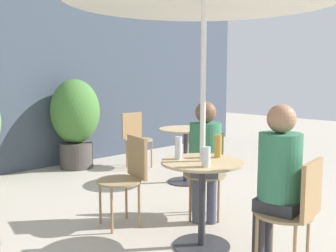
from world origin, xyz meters
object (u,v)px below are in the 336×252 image
object	(u,v)px
beer_glass_0	(218,146)
seated_person_1	(205,150)
potted_plant_1	(75,118)
beer_glass_1	(178,148)
cafe_table_far	(186,145)
bistro_chair_3	(136,134)
beer_glass_2	(206,157)
cafe_table_near	(202,188)
bistro_chair_5	(128,172)
seated_person_0	(278,172)
bistro_chair_0	(297,206)
bistro_chair_1	(205,165)

from	to	relation	value
beer_glass_0	seated_person_1	bearing A→B (deg)	53.12
seated_person_1	beer_glass_0	xyz separation A→B (m)	(-0.29, -0.39, 0.12)
potted_plant_1	beer_glass_1	bearing A→B (deg)	-105.61
beer_glass_0	cafe_table_far	bearing A→B (deg)	51.66
bistro_chair_3	beer_glass_0	distance (m)	2.95
beer_glass_2	bistro_chair_3	bearing A→B (deg)	60.07
cafe_table_near	cafe_table_far	size ratio (longest dim) A/B	1.00
bistro_chair_5	seated_person_1	bearing A→B (deg)	67.96
seated_person_0	seated_person_1	size ratio (longest dim) A/B	1.04
bistro_chair_5	bistro_chair_0	bearing A→B (deg)	20.95
bistro_chair_5	potted_plant_1	bearing A→B (deg)	172.33
bistro_chair_3	potted_plant_1	distance (m)	0.95
bistro_chair_0	bistro_chair_5	size ratio (longest dim) A/B	1.00
cafe_table_near	bistro_chair_1	distance (m)	0.78
bistro_chair_5	beer_glass_0	bearing A→B (deg)	34.46
cafe_table_near	beer_glass_2	distance (m)	0.37
potted_plant_1	beer_glass_2	bearing A→B (deg)	-104.92
cafe_table_near	bistro_chair_5	bearing A→B (deg)	98.38
seated_person_0	bistro_chair_0	bearing A→B (deg)	90.00
beer_glass_2	bistro_chair_5	bearing A→B (deg)	89.06
bistro_chair_5	seated_person_0	bearing A→B (deg)	20.94
bistro_chair_5	potted_plant_1	xyz separation A→B (m)	(0.88, 2.39, 0.26)
cafe_table_near	bistro_chair_0	size ratio (longest dim) A/B	0.86
beer_glass_2	potted_plant_1	distance (m)	3.49
bistro_chair_1	beer_glass_0	bearing A→B (deg)	-78.66
seated_person_1	bistro_chair_0	bearing A→B (deg)	-56.61
bistro_chair_0	bistro_chair_3	size ratio (longest dim) A/B	1.00
cafe_table_far	seated_person_0	bearing A→B (deg)	-121.19
bistro_chair_0	seated_person_0	bearing A→B (deg)	-90.00
cafe_table_far	bistro_chair_3	size ratio (longest dim) A/B	0.86
cafe_table_near	bistro_chair_0	bearing A→B (deg)	-81.60
seated_person_0	bistro_chair_5	bearing A→B (deg)	-90.01
beer_glass_0	beer_glass_2	bearing A→B (deg)	-154.87
beer_glass_0	bistro_chair_1	bearing A→B (deg)	49.74
bistro_chair_3	bistro_chair_1	bearing A→B (deg)	-106.78
bistro_chair_1	beer_glass_1	bearing A→B (deg)	-105.35
seated_person_1	beer_glass_2	xyz separation A→B (m)	(-0.63, -0.55, 0.10)
bistro_chair_0	bistro_chair_3	xyz separation A→B (m)	(1.36, 3.42, 0.00)
cafe_table_far	potted_plant_1	xyz separation A→B (m)	(-0.60, 1.75, 0.27)
bistro_chair_3	bistro_chair_5	size ratio (longest dim) A/B	1.00
bistro_chair_1	seated_person_1	distance (m)	0.24
bistro_chair_0	bistro_chair_1	world-z (taller)	same
bistro_chair_1	bistro_chair_3	bearing A→B (deg)	119.80
cafe_table_far	beer_glass_1	world-z (taller)	beer_glass_1
beer_glass_2	bistro_chair_0	bearing A→B (deg)	-67.87
cafe_table_far	bistro_chair_1	size ratio (longest dim) A/B	0.86
seated_person_1	beer_glass_1	distance (m)	0.63
bistro_chair_3	beer_glass_1	world-z (taller)	beer_glass_1
beer_glass_1	beer_glass_2	size ratio (longest dim) A/B	1.21
cafe_table_far	potted_plant_1	distance (m)	1.87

